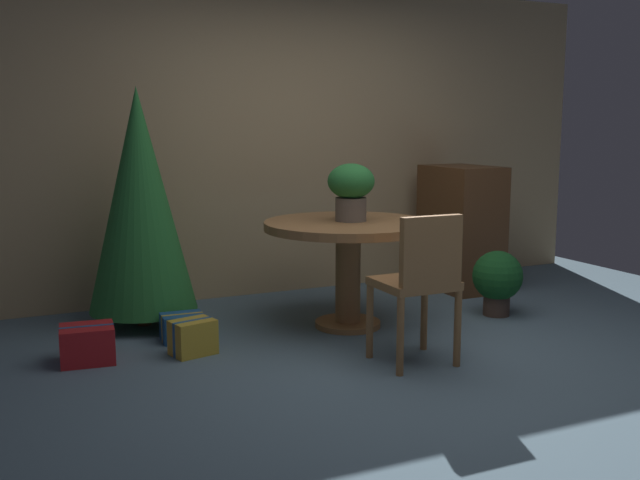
# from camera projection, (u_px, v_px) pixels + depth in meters

# --- Properties ---
(ground_plane) EXTENTS (6.60, 6.60, 0.00)m
(ground_plane) POSITION_uv_depth(u_px,v_px,m) (422.00, 363.00, 4.50)
(ground_plane) COLOR slate
(back_wall_panel) EXTENTS (6.00, 0.10, 2.60)m
(back_wall_panel) POSITION_uv_depth(u_px,v_px,m) (285.00, 140.00, 6.26)
(back_wall_panel) COLOR tan
(back_wall_panel) RESTS_ON ground_plane
(round_dining_table) EXTENTS (1.19, 1.19, 0.76)m
(round_dining_table) POSITION_uv_depth(u_px,v_px,m) (348.00, 243.00, 5.20)
(round_dining_table) COLOR #9E6B3D
(round_dining_table) RESTS_ON ground_plane
(flower_vase) EXTENTS (0.33, 0.33, 0.40)m
(flower_vase) POSITION_uv_depth(u_px,v_px,m) (351.00, 187.00, 5.16)
(flower_vase) COLOR #665B51
(flower_vase) RESTS_ON round_dining_table
(wooden_chair_near) EXTENTS (0.44, 0.41, 0.92)m
(wooden_chair_near) POSITION_uv_depth(u_px,v_px,m) (420.00, 278.00, 4.37)
(wooden_chair_near) COLOR #9E6B3D
(wooden_chair_near) RESTS_ON ground_plane
(holiday_tree) EXTENTS (0.77, 0.77, 1.70)m
(holiday_tree) POSITION_uv_depth(u_px,v_px,m) (140.00, 200.00, 5.20)
(holiday_tree) COLOR brown
(holiday_tree) RESTS_ON ground_plane
(gift_box_red) EXTENTS (0.34, 0.30, 0.23)m
(gift_box_red) POSITION_uv_depth(u_px,v_px,m) (87.00, 344.00, 4.49)
(gift_box_red) COLOR red
(gift_box_red) RESTS_ON ground_plane
(gift_box_blue) EXTENTS (0.29, 0.21, 0.18)m
(gift_box_blue) POSITION_uv_depth(u_px,v_px,m) (183.00, 327.00, 4.94)
(gift_box_blue) COLOR #1E569E
(gift_box_blue) RESTS_ON ground_plane
(gift_box_gold) EXTENTS (0.30, 0.25, 0.22)m
(gift_box_gold) POSITION_uv_depth(u_px,v_px,m) (193.00, 337.00, 4.65)
(gift_box_gold) COLOR gold
(gift_box_gold) RESTS_ON ground_plane
(wooden_cabinet) EXTENTS (0.50, 0.71, 1.08)m
(wooden_cabinet) POSITION_uv_depth(u_px,v_px,m) (461.00, 228.00, 6.43)
(wooden_cabinet) COLOR brown
(wooden_cabinet) RESTS_ON ground_plane
(potted_plant) EXTENTS (0.38, 0.38, 0.49)m
(potted_plant) POSITION_uv_depth(u_px,v_px,m) (497.00, 279.00, 5.56)
(potted_plant) COLOR #4C382D
(potted_plant) RESTS_ON ground_plane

